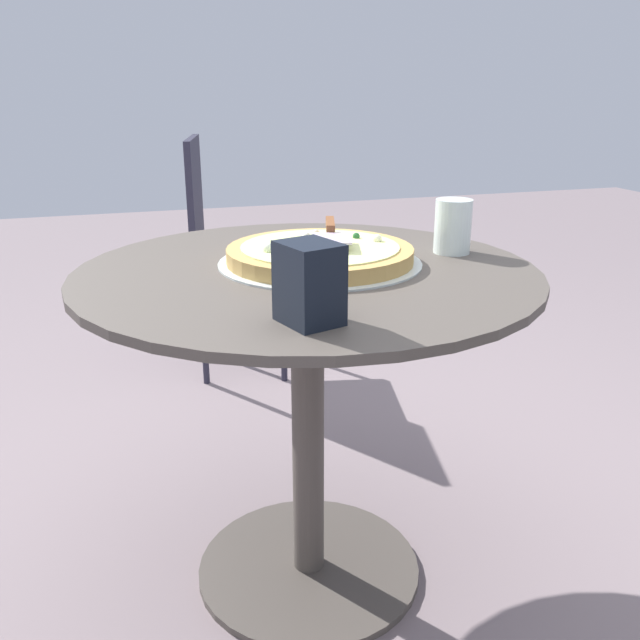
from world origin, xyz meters
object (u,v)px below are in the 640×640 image
(patio_table, at_px, (308,363))
(drinking_cup, at_px, (453,226))
(napkin_dispenser, at_px, (309,283))
(pizza_server, at_px, (331,231))
(patio_chair_far, at_px, (222,242))
(pizza_on_tray, at_px, (320,255))

(patio_table, bearing_deg, drinking_cup, 6.10)
(drinking_cup, height_order, napkin_dispenser, napkin_dispenser)
(pizza_server, height_order, patio_chair_far, patio_chair_far)
(patio_table, relative_size, napkin_dispenser, 7.35)
(pizza_on_tray, relative_size, napkin_dispenser, 3.31)
(pizza_on_tray, relative_size, pizza_server, 1.97)
(patio_chair_far, bearing_deg, drinking_cup, -75.70)
(pizza_server, distance_m, napkin_dispenser, 0.41)
(drinking_cup, bearing_deg, patio_chair_far, 104.30)
(napkin_dispenser, distance_m, patio_chair_far, 1.62)
(pizza_server, bearing_deg, patio_table, -138.82)
(patio_table, bearing_deg, patio_chair_far, 88.72)
(pizza_on_tray, distance_m, patio_chair_far, 1.27)
(pizza_server, distance_m, patio_chair_far, 1.25)
(patio_table, relative_size, patio_chair_far, 1.03)
(drinking_cup, relative_size, napkin_dispenser, 0.92)
(pizza_on_tray, bearing_deg, napkin_dispenser, -109.75)
(drinking_cup, bearing_deg, napkin_dispenser, -140.67)
(patio_table, height_order, pizza_server, pizza_server)
(napkin_dispenser, xyz_separation_m, patio_chair_far, (0.12, 1.59, -0.29))
(patio_table, height_order, napkin_dispenser, napkin_dispenser)
(drinking_cup, xyz_separation_m, patio_chair_far, (-0.32, 1.24, -0.28))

